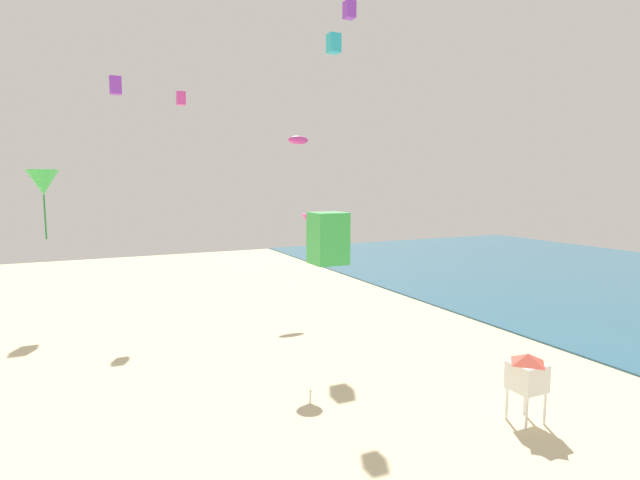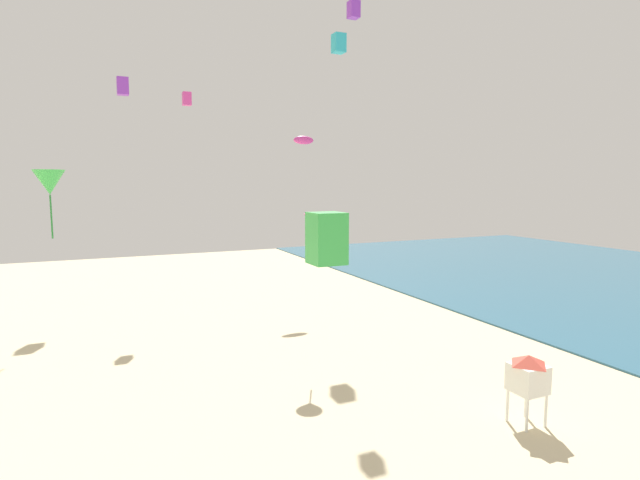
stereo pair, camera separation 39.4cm
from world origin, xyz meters
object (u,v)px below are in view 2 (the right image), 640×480
object	(u,v)px
kite_cyan_box	(339,43)
kite_purple_box	(354,10)
kite_magenta_delta	(314,222)
kite_purple_box_2	(123,86)
kite_magenta_parafoil	(304,140)
kite_magenta_box	(187,99)
kite_green_delta	(49,182)
lifeguard_stand	(528,374)
kite_green_box	(327,238)

from	to	relation	value
kite_cyan_box	kite_purple_box	bearing A→B (deg)	-106.05
kite_magenta_delta	kite_purple_box_2	bearing A→B (deg)	110.78
kite_purple_box	kite_purple_box_2	size ratio (longest dim) A/B	0.73
kite_magenta_parafoil	kite_magenta_delta	distance (m)	14.43
kite_magenta_delta	kite_magenta_box	world-z (taller)	kite_magenta_box
kite_cyan_box	kite_green_delta	size ratio (longest dim) A/B	0.33
lifeguard_stand	kite_purple_box	world-z (taller)	kite_purple_box
kite_green_delta	kite_purple_box_2	bearing A→B (deg)	66.89
kite_cyan_box	kite_magenta_parafoil	xyz separation A→B (m)	(-1.15, 3.49, -6.18)
kite_magenta_delta	kite_cyan_box	bearing A→B (deg)	57.59
kite_green_delta	kite_purple_box_2	distance (m)	13.60
kite_green_box	kite_magenta_delta	xyz separation A→B (m)	(2.70, 7.18, -0.07)
kite_green_box	kite_magenta_parafoil	xyz separation A→B (m)	(7.38, 19.86, 4.98)
kite_cyan_box	kite_green_delta	xyz separation A→B (m)	(-17.66, -0.57, -9.31)
kite_magenta_delta	kite_purple_box_2	xyz separation A→B (m)	(-7.30, 19.23, 9.13)
lifeguard_stand	kite_green_box	size ratio (longest dim) A/B	1.48
kite_purple_box_2	kite_magenta_delta	bearing A→B (deg)	-69.22
kite_cyan_box	kite_magenta_box	distance (m)	11.18
lifeguard_stand	kite_magenta_parafoil	xyz separation A→B (m)	(0.60, 22.27, 9.91)
kite_cyan_box	kite_magenta_box	bearing A→B (deg)	150.59
kite_green_box	kite_magenta_parafoil	distance (m)	21.76
kite_magenta_parafoil	kite_magenta_delta	bearing A→B (deg)	-110.29
lifeguard_stand	kite_magenta_box	size ratio (longest dim) A/B	2.83
kite_purple_box	kite_purple_box_2	world-z (taller)	kite_purple_box
kite_green_box	kite_purple_box	xyz separation A→B (m)	(7.21, 11.79, 11.78)
kite_green_delta	kite_purple_box	distance (m)	19.53
kite_green_delta	kite_magenta_box	bearing A→B (deg)	34.54
kite_purple_box_2	kite_magenta_box	world-z (taller)	kite_purple_box_2
kite_cyan_box	kite_magenta_delta	size ratio (longest dim) A/B	0.54
lifeguard_stand	kite_magenta_delta	distance (m)	11.50
kite_magenta_parafoil	kite_magenta_box	xyz separation A→B (m)	(-8.10, 1.73, 2.70)
kite_cyan_box	kite_magenta_parafoil	world-z (taller)	kite_cyan_box
kite_magenta_delta	kite_purple_box_2	world-z (taller)	kite_purple_box_2
kite_magenta_delta	kite_purple_box_2	distance (m)	22.50
kite_cyan_box	kite_purple_box	xyz separation A→B (m)	(-1.32, -4.57, 0.62)
lifeguard_stand	kite_green_box	world-z (taller)	kite_green_box
kite_green_box	kite_cyan_box	world-z (taller)	kite_cyan_box
kite_purple_box	kite_green_delta	bearing A→B (deg)	166.25
kite_green_delta	kite_magenta_parafoil	bearing A→B (deg)	13.82
kite_magenta_delta	kite_magenta_box	size ratio (longest dim) A/B	2.57
kite_green_box	kite_magenta_box	distance (m)	22.92
kite_magenta_parafoil	kite_purple_box_2	world-z (taller)	kite_purple_box_2
kite_green_box	lifeguard_stand	bearing A→B (deg)	-19.61
lifeguard_stand	kite_purple_box_2	distance (m)	34.00
kite_purple_box	kite_magenta_parafoil	bearing A→B (deg)	88.80
kite_purple_box	kite_magenta_delta	world-z (taller)	kite_purple_box
kite_magenta_delta	kite_magenta_parafoil	bearing A→B (deg)	69.71
kite_cyan_box	kite_magenta_parafoil	distance (m)	7.19
kite_green_delta	kite_magenta_box	distance (m)	11.75
kite_magenta_parafoil	kite_magenta_box	world-z (taller)	kite_magenta_box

